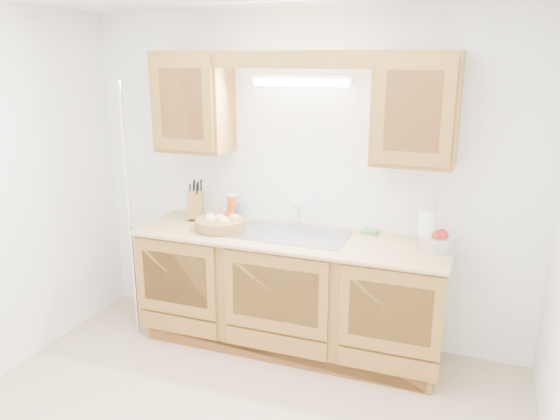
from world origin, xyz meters
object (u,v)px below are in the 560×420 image
at_px(fruit_basket, 221,222).
at_px(knife_block, 195,205).
at_px(apple_bowl, 437,241).
at_px(paper_towel, 427,230).

bearing_deg(fruit_basket, knife_block, 150.30).
xyz_separation_m(knife_block, apple_bowl, (1.88, -0.07, -0.06)).
xyz_separation_m(knife_block, paper_towel, (1.81, -0.07, 0.01)).
xyz_separation_m(fruit_basket, knife_block, (-0.31, 0.18, 0.07)).
relative_size(paper_towel, apple_bowl, 1.01).
xyz_separation_m(fruit_basket, paper_towel, (1.50, 0.11, 0.08)).
distance_m(fruit_basket, paper_towel, 1.51).
xyz_separation_m(fruit_basket, apple_bowl, (1.57, 0.11, 0.01)).
distance_m(paper_towel, apple_bowl, 0.10).
height_order(knife_block, paper_towel, knife_block).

